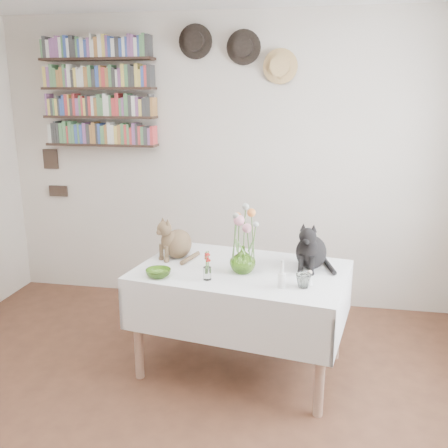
% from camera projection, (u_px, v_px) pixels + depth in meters
% --- Properties ---
extents(room, '(4.08, 4.58, 2.58)m').
position_uv_depth(room, '(134.00, 233.00, 2.20)').
color(room, brown).
rests_on(room, ground).
extents(dining_table, '(1.47, 1.07, 0.72)m').
position_uv_depth(dining_table, '(241.00, 294.00, 3.33)').
color(dining_table, white).
rests_on(dining_table, room).
extents(tabby_cat, '(0.32, 0.33, 0.31)m').
position_uv_depth(tabby_cat, '(178.00, 236.00, 3.48)').
color(tabby_cat, olive).
rests_on(tabby_cat, dining_table).
extents(black_cat, '(0.27, 0.32, 0.33)m').
position_uv_depth(black_cat, '(312.00, 243.00, 3.27)').
color(black_cat, black).
rests_on(black_cat, dining_table).
extents(flower_vase, '(0.18, 0.18, 0.18)m').
position_uv_depth(flower_vase, '(243.00, 259.00, 3.20)').
color(flower_vase, '#87C144').
rests_on(flower_vase, dining_table).
extents(green_bowl, '(0.19, 0.19, 0.05)m').
position_uv_depth(green_bowl, '(158.00, 273.00, 3.14)').
color(green_bowl, '#87C144').
rests_on(green_bowl, dining_table).
extents(drinking_glass, '(0.13, 0.13, 0.09)m').
position_uv_depth(drinking_glass, '(303.00, 281.00, 2.96)').
color(drinking_glass, white).
rests_on(drinking_glass, dining_table).
extents(candlestick, '(0.05, 0.05, 0.17)m').
position_uv_depth(candlestick, '(282.00, 279.00, 2.95)').
color(candlestick, white).
rests_on(candlestick, dining_table).
extents(berry_jar, '(0.05, 0.05, 0.20)m').
position_uv_depth(berry_jar, '(207.00, 266.00, 3.07)').
color(berry_jar, white).
rests_on(berry_jar, dining_table).
extents(porcelain_figurine, '(0.05, 0.05, 0.09)m').
position_uv_depth(porcelain_figurine, '(310.00, 278.00, 3.00)').
color(porcelain_figurine, white).
rests_on(porcelain_figurine, dining_table).
extents(flower_bouquet, '(0.17, 0.13, 0.39)m').
position_uv_depth(flower_bouquet, '(243.00, 221.00, 3.14)').
color(flower_bouquet, '#4C7233').
rests_on(flower_bouquet, flower_vase).
extents(bookshelf_unit, '(1.00, 0.16, 0.91)m').
position_uv_depth(bookshelf_unit, '(99.00, 93.00, 4.30)').
color(bookshelf_unit, '#2F1F17').
rests_on(bookshelf_unit, room).
extents(wall_hats, '(0.98, 0.09, 0.48)m').
position_uv_depth(wall_hats, '(239.00, 51.00, 4.02)').
color(wall_hats, black).
rests_on(wall_hats, room).
extents(wall_art_plaques, '(0.21, 0.02, 0.44)m').
position_uv_depth(wall_art_plaques, '(54.00, 172.00, 4.64)').
color(wall_art_plaques, '#38281E').
rests_on(wall_art_plaques, room).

